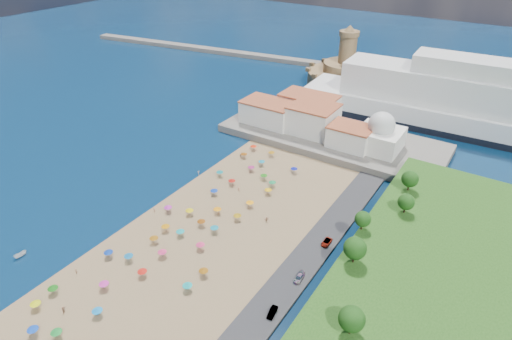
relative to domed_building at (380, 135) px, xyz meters
The scene contains 12 objects.
ground 77.60m from the domed_building, 112.91° to the right, with size 700.00×700.00×0.00m, color #071938.
terrace 21.44m from the domed_building, behind, with size 90.00×36.00×3.00m, color #59544C.
jetty 56.51m from the domed_building, 138.62° to the left, with size 18.00×70.00×2.40m, color #59544C.
breakwater 162.43m from the domed_building, 149.64° to the left, with size 200.00×7.00×2.60m, color #59544C.
waterfront_buildings 33.17m from the domed_building, behind, with size 57.00×29.00×11.00m.
domed_building is the anchor object (origin of this frame).
fortress 79.11m from the domed_building, 122.08° to the left, with size 40.00×40.00×32.40m.
cruise_ship 58.37m from the domed_building, 48.48° to the left, with size 174.06×33.68×37.85m.
beach_parasols 85.95m from the domed_building, 110.81° to the right, with size 31.39×116.95×2.20m.
beachgoers 83.75m from the domed_building, 112.87° to the right, with size 35.94×95.74×1.90m.
parked_cars 80.64m from the domed_building, 85.71° to the right, with size 2.08×55.13×1.32m.
hillside_trees 78.44m from the domed_building, 76.42° to the right, with size 16.09×105.06×7.31m.
Camera 1 is at (69.78, -76.47, 79.86)m, focal length 30.00 mm.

